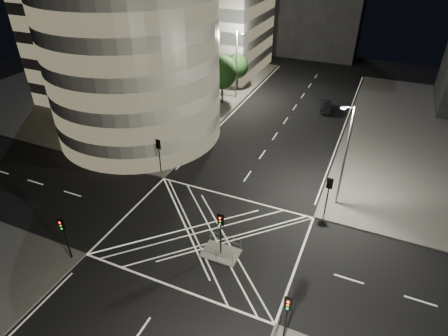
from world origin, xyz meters
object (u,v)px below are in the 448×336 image
at_px(traffic_signal_island, 221,227).
at_px(sedan, 325,106).
at_px(street_lamp_left_near, 177,107).
at_px(central_island, 221,253).
at_px(traffic_signal_nl, 64,231).
at_px(street_lamp_right_far, 345,154).
at_px(traffic_signal_fr, 329,190).
at_px(traffic_signal_nr, 287,311).
at_px(street_lamp_left_far, 237,63).
at_px(traffic_signal_fl, 159,150).

bearing_deg(traffic_signal_island, sedan, 85.98).
bearing_deg(street_lamp_left_near, traffic_signal_island, -49.73).
relative_size(central_island, traffic_signal_nl, 0.75).
xyz_separation_m(street_lamp_left_near, street_lamp_right_far, (18.87, -3.00, 0.00)).
bearing_deg(traffic_signal_fr, street_lamp_left_near, 164.08).
height_order(traffic_signal_nr, street_lamp_left_far, street_lamp_left_far).
height_order(traffic_signal_nl, traffic_signal_nr, same).
relative_size(traffic_signal_nl, sedan, 0.94).
bearing_deg(street_lamp_right_far, sedan, 103.32).
bearing_deg(central_island, sedan, 85.98).
bearing_deg(traffic_signal_island, street_lamp_left_near, 130.27).
bearing_deg(street_lamp_left_near, traffic_signal_fl, -83.03).
relative_size(traffic_signal_fr, street_lamp_left_near, 0.40).
bearing_deg(traffic_signal_nr, central_island, 142.07).
distance_m(traffic_signal_nr, street_lamp_left_near, 26.32).
relative_size(central_island, traffic_signal_nr, 0.75).
bearing_deg(traffic_signal_fl, sedan, 61.43).
distance_m(central_island, traffic_signal_island, 2.84).
xyz_separation_m(traffic_signal_island, street_lamp_left_near, (-11.44, 13.50, 2.63)).
distance_m(street_lamp_left_near, street_lamp_left_far, 18.00).
relative_size(traffic_signal_fl, street_lamp_left_far, 0.40).
relative_size(traffic_signal_nl, traffic_signal_nr, 1.00).
bearing_deg(street_lamp_left_near, traffic_signal_nr, -45.87).
bearing_deg(sedan, traffic_signal_fl, 51.06).
xyz_separation_m(traffic_signal_fl, street_lamp_left_far, (-0.64, 23.20, 2.63)).
bearing_deg(traffic_signal_fr, traffic_signal_nr, -90.00).
height_order(traffic_signal_nr, street_lamp_left_near, street_lamp_left_near).
height_order(traffic_signal_fr, sedan, traffic_signal_fr).
distance_m(traffic_signal_fl, traffic_signal_nr, 22.24).
bearing_deg(traffic_signal_island, traffic_signal_nr, -37.93).
xyz_separation_m(traffic_signal_nr, traffic_signal_island, (-6.80, 5.30, 0.00)).
bearing_deg(street_lamp_right_far, street_lamp_left_far, 131.94).
distance_m(central_island, street_lamp_left_far, 33.95).
bearing_deg(traffic_signal_nl, street_lamp_left_near, 91.94).
distance_m(traffic_signal_nl, traffic_signal_nr, 17.60).
xyz_separation_m(traffic_signal_nl, sedan, (13.07, 37.60, -2.21)).
bearing_deg(street_lamp_right_far, traffic_signal_nl, -139.09).
height_order(traffic_signal_fl, traffic_signal_fr, same).
distance_m(traffic_signal_nl, street_lamp_right_far, 24.27).
bearing_deg(street_lamp_left_far, traffic_signal_nr, -63.64).
relative_size(traffic_signal_island, street_lamp_left_near, 0.40).
bearing_deg(traffic_signal_fl, central_island, -37.54).
height_order(traffic_signal_fl, street_lamp_left_near, street_lamp_left_near).
bearing_deg(sedan, street_lamp_left_far, -7.01).
height_order(traffic_signal_nr, street_lamp_right_far, street_lamp_right_far).
xyz_separation_m(traffic_signal_nl, traffic_signal_nr, (17.60, 0.00, 0.00)).
relative_size(street_lamp_left_far, sedan, 2.35).
xyz_separation_m(street_lamp_left_far, sedan, (13.71, 0.80, -4.84)).
bearing_deg(central_island, traffic_signal_fr, 50.67).
xyz_separation_m(traffic_signal_nl, traffic_signal_fr, (17.60, 13.60, 0.00)).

